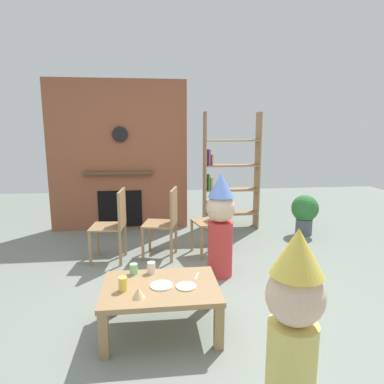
{
  "coord_description": "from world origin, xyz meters",
  "views": [
    {
      "loc": [
        -0.25,
        -2.96,
        1.63
      ],
      "look_at": [
        0.15,
        0.4,
        1.0
      ],
      "focal_mm": 31.6,
      "sensor_mm": 36.0,
      "label": 1
    }
  ],
  "objects_px": {
    "dining_chair_left": "(115,221)",
    "dining_chair_middle": "(167,219)",
    "paper_cup_near_left": "(151,268)",
    "child_in_pink": "(220,223)",
    "potted_plant_tall": "(305,212)",
    "birthday_cake_slice": "(138,293)",
    "child_with_cone_hat": "(293,324)",
    "paper_plate_front": "(186,286)",
    "dining_chair_right": "(216,216)",
    "paper_plate_rear": "(162,285)",
    "coffee_table": "(161,293)",
    "paper_cup_near_right": "(123,284)",
    "paper_cup_center": "(134,269)",
    "bookshelf": "(228,176)"
  },
  "relations": [
    {
      "from": "paper_cup_near_left",
      "to": "child_in_pink",
      "type": "bearing_deg",
      "value": 43.99
    },
    {
      "from": "dining_chair_right",
      "to": "paper_cup_near_right",
      "type": "bearing_deg",
      "value": 45.08
    },
    {
      "from": "birthday_cake_slice",
      "to": "dining_chair_left",
      "type": "bearing_deg",
      "value": 101.3
    },
    {
      "from": "dining_chair_middle",
      "to": "paper_cup_center",
      "type": "bearing_deg",
      "value": 88.85
    },
    {
      "from": "potted_plant_tall",
      "to": "birthday_cake_slice",
      "type": "bearing_deg",
      "value": -134.6
    },
    {
      "from": "paper_cup_near_left",
      "to": "paper_cup_near_right",
      "type": "distance_m",
      "value": 0.37
    },
    {
      "from": "bookshelf",
      "to": "paper_cup_near_left",
      "type": "xyz_separation_m",
      "value": [
        -1.25,
        -2.56,
        -0.44
      ]
    },
    {
      "from": "child_with_cone_hat",
      "to": "paper_cup_near_right",
      "type": "bearing_deg",
      "value": 11.45
    },
    {
      "from": "paper_cup_near_left",
      "to": "dining_chair_right",
      "type": "relative_size",
      "value": 0.11
    },
    {
      "from": "bookshelf",
      "to": "coffee_table",
      "type": "distance_m",
      "value": 3.1
    },
    {
      "from": "paper_cup_center",
      "to": "dining_chair_right",
      "type": "bearing_deg",
      "value": 55.13
    },
    {
      "from": "coffee_table",
      "to": "potted_plant_tall",
      "type": "height_order",
      "value": "potted_plant_tall"
    },
    {
      "from": "paper_plate_rear",
      "to": "birthday_cake_slice",
      "type": "distance_m",
      "value": 0.25
    },
    {
      "from": "coffee_table",
      "to": "birthday_cake_slice",
      "type": "height_order",
      "value": "birthday_cake_slice"
    },
    {
      "from": "coffee_table",
      "to": "birthday_cake_slice",
      "type": "bearing_deg",
      "value": -133.2
    },
    {
      "from": "paper_plate_front",
      "to": "dining_chair_right",
      "type": "bearing_deg",
      "value": 71.81
    },
    {
      "from": "paper_cup_near_left",
      "to": "dining_chair_middle",
      "type": "distance_m",
      "value": 1.38
    },
    {
      "from": "bookshelf",
      "to": "dining_chair_left",
      "type": "bearing_deg",
      "value": -143.92
    },
    {
      "from": "dining_chair_middle",
      "to": "coffee_table",
      "type": "bearing_deg",
      "value": 98.87
    },
    {
      "from": "paper_cup_center",
      "to": "dining_chair_left",
      "type": "bearing_deg",
      "value": 102.57
    },
    {
      "from": "child_with_cone_hat",
      "to": "paper_cup_near_left",
      "type": "bearing_deg",
      "value": -3.41
    },
    {
      "from": "child_in_pink",
      "to": "birthday_cake_slice",
      "type": "bearing_deg",
      "value": -1.45
    },
    {
      "from": "coffee_table",
      "to": "paper_plate_rear",
      "type": "relative_size",
      "value": 5.04
    },
    {
      "from": "paper_cup_near_left",
      "to": "paper_plate_rear",
      "type": "relative_size",
      "value": 0.53
    },
    {
      "from": "coffee_table",
      "to": "paper_plate_front",
      "type": "height_order",
      "value": "paper_plate_front"
    },
    {
      "from": "paper_cup_near_right",
      "to": "paper_cup_center",
      "type": "xyz_separation_m",
      "value": [
        0.07,
        0.3,
        -0.01
      ]
    },
    {
      "from": "dining_chair_left",
      "to": "dining_chair_middle",
      "type": "xyz_separation_m",
      "value": [
        0.64,
        0.04,
        0.0
      ]
    },
    {
      "from": "child_with_cone_hat",
      "to": "potted_plant_tall",
      "type": "height_order",
      "value": "child_with_cone_hat"
    },
    {
      "from": "paper_cup_near_right",
      "to": "child_with_cone_hat",
      "type": "bearing_deg",
      "value": -43.3
    },
    {
      "from": "bookshelf",
      "to": "paper_cup_near_right",
      "type": "xyz_separation_m",
      "value": [
        -1.47,
        -2.87,
        -0.43
      ]
    },
    {
      "from": "paper_cup_near_left",
      "to": "dining_chair_left",
      "type": "height_order",
      "value": "dining_chair_left"
    },
    {
      "from": "paper_plate_front",
      "to": "potted_plant_tall",
      "type": "bearing_deg",
      "value": 48.52
    },
    {
      "from": "dining_chair_left",
      "to": "paper_plate_front",
      "type": "bearing_deg",
      "value": 119.24
    },
    {
      "from": "potted_plant_tall",
      "to": "child_with_cone_hat",
      "type": "bearing_deg",
      "value": -116.06
    },
    {
      "from": "paper_plate_front",
      "to": "child_in_pink",
      "type": "distance_m",
      "value": 1.17
    },
    {
      "from": "paper_cup_center",
      "to": "paper_plate_front",
      "type": "distance_m",
      "value": 0.53
    },
    {
      "from": "potted_plant_tall",
      "to": "coffee_table",
      "type": "bearing_deg",
      "value": -134.7
    },
    {
      "from": "child_with_cone_hat",
      "to": "child_in_pink",
      "type": "relative_size",
      "value": 0.98
    },
    {
      "from": "potted_plant_tall",
      "to": "dining_chair_right",
      "type": "bearing_deg",
      "value": -157.34
    },
    {
      "from": "paper_plate_rear",
      "to": "child_in_pink",
      "type": "bearing_deg",
      "value": 55.79
    },
    {
      "from": "paper_cup_near_right",
      "to": "paper_plate_front",
      "type": "relative_size",
      "value": 0.67
    },
    {
      "from": "paper_cup_near_right",
      "to": "child_in_pink",
      "type": "relative_size",
      "value": 0.09
    },
    {
      "from": "paper_plate_front",
      "to": "child_in_pink",
      "type": "xyz_separation_m",
      "value": [
        0.49,
        1.04,
        0.22
      ]
    },
    {
      "from": "paper_cup_near_left",
      "to": "child_with_cone_hat",
      "type": "xyz_separation_m",
      "value": [
        0.76,
        -1.23,
        0.16
      ]
    },
    {
      "from": "paper_cup_near_left",
      "to": "paper_cup_near_right",
      "type": "xyz_separation_m",
      "value": [
        -0.22,
        -0.3,
        0.01
      ]
    },
    {
      "from": "birthday_cake_slice",
      "to": "paper_cup_near_left",
      "type": "bearing_deg",
      "value": 77.62
    },
    {
      "from": "coffee_table",
      "to": "child_in_pink",
      "type": "height_order",
      "value": "child_in_pink"
    },
    {
      "from": "dining_chair_left",
      "to": "dining_chair_middle",
      "type": "distance_m",
      "value": 0.65
    },
    {
      "from": "paper_cup_center",
      "to": "dining_chair_left",
      "type": "xyz_separation_m",
      "value": [
        -0.3,
        1.33,
        0.07
      ]
    },
    {
      "from": "bookshelf",
      "to": "paper_plate_front",
      "type": "xyz_separation_m",
      "value": [
        -0.97,
        -2.87,
        -0.48
      ]
    }
  ]
}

